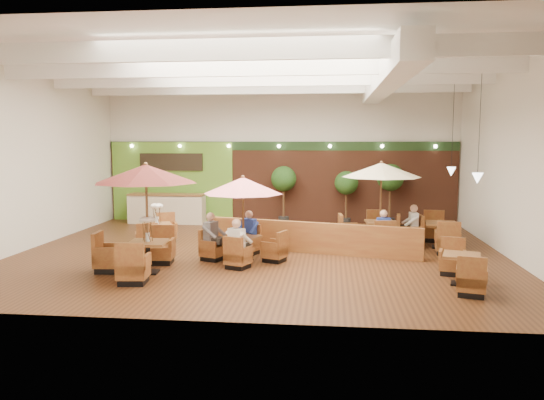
# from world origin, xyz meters

# --- Properties ---
(room) EXTENTS (14.04, 14.00, 5.52)m
(room) POSITION_xyz_m (0.25, 1.22, 3.63)
(room) COLOR #381E0F
(room) RESTS_ON ground
(service_counter) EXTENTS (3.00, 0.75, 1.18)m
(service_counter) POSITION_xyz_m (-4.40, 5.10, 0.58)
(service_counter) COLOR beige
(service_counter) RESTS_ON ground
(booth_divider) EXTENTS (6.37, 1.77, 0.90)m
(booth_divider) POSITION_xyz_m (1.42, 0.15, 0.45)
(booth_divider) COLOR brown
(booth_divider) RESTS_ON ground
(table_0) EXTENTS (2.64, 2.73, 2.75)m
(table_0) POSITION_xyz_m (-2.50, -2.68, 1.96)
(table_0) COLOR brown
(table_0) RESTS_ON ground
(table_1) EXTENTS (2.43, 2.43, 2.35)m
(table_1) POSITION_xyz_m (-0.31, -1.12, 1.62)
(table_1) COLOR brown
(table_1) RESTS_ON ground
(table_2) EXTENTS (2.62, 2.62, 2.64)m
(table_2) POSITION_xyz_m (3.59, 1.50, 1.80)
(table_2) COLOR brown
(table_2) RESTS_ON ground
(table_3) EXTENTS (1.09, 2.66, 1.51)m
(table_3) POSITION_xyz_m (-3.24, 0.42, 0.49)
(table_3) COLOR brown
(table_3) RESTS_ON ground
(table_4) EXTENTS (0.98, 2.50, 0.89)m
(table_4) POSITION_xyz_m (5.01, -2.93, 0.34)
(table_4) COLOR brown
(table_4) RESTS_ON ground
(table_5) EXTENTS (1.86, 2.72, 1.00)m
(table_5) POSITION_xyz_m (5.11, 1.33, 0.37)
(table_5) COLOR brown
(table_5) RESTS_ON ground
(topiary_0) EXTENTS (0.98, 0.98, 2.28)m
(topiary_0) POSITION_xyz_m (0.23, 5.30, 1.70)
(topiary_0) COLOR black
(topiary_0) RESTS_ON ground
(topiary_1) EXTENTS (0.91, 0.91, 2.11)m
(topiary_1) POSITION_xyz_m (2.64, 5.30, 1.57)
(topiary_1) COLOR black
(topiary_1) RESTS_ON ground
(topiary_2) EXTENTS (1.03, 1.03, 2.39)m
(topiary_2) POSITION_xyz_m (4.30, 5.30, 1.78)
(topiary_2) COLOR black
(topiary_2) RESTS_ON ground
(diner_0) EXTENTS (0.47, 0.45, 0.84)m
(diner_0) POSITION_xyz_m (-0.31, -1.98, 0.77)
(diner_0) COLOR silver
(diner_0) RESTS_ON ground
(diner_1) EXTENTS (0.45, 0.42, 0.81)m
(diner_1) POSITION_xyz_m (-0.31, -0.27, 0.76)
(diner_1) COLOR #2640A6
(diner_1) RESTS_ON ground
(diner_2) EXTENTS (0.43, 0.47, 0.86)m
(diner_2) POSITION_xyz_m (-1.16, -1.12, 0.78)
(diner_2) COLOR slate
(diner_2) RESTS_ON ground
(diner_3) EXTENTS (0.39, 0.32, 0.79)m
(diner_3) POSITION_xyz_m (3.59, 0.53, 0.76)
(diner_3) COLOR #2640A6
(diner_3) RESTS_ON ground
(diner_4) EXTENTS (0.33, 0.41, 0.84)m
(diner_4) POSITION_xyz_m (4.56, 1.50, 0.77)
(diner_4) COLOR silver
(diner_4) RESTS_ON ground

